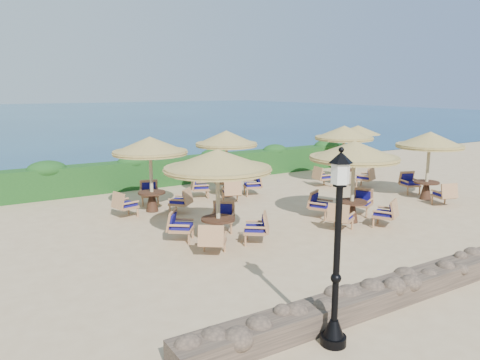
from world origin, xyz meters
TOP-DOWN VIEW (x-y plane):
  - ground at (0.00, 0.00)m, footprint 120.00×120.00m
  - sea at (0.00, 70.00)m, footprint 160.00×160.00m
  - hedge at (0.00, 7.20)m, footprint 18.00×0.90m
  - stone_wall at (0.00, -6.20)m, footprint 15.00×0.65m
  - lamp_post at (-4.80, -6.80)m, footprint 0.44×0.44m
  - extra_parasol at (7.80, 5.20)m, footprint 2.30×2.30m
  - cafe_set_0 at (-3.87, -1.07)m, footprint 3.01×3.01m
  - cafe_set_1 at (0.80, -1.55)m, footprint 2.86×2.86m
  - cafe_set_2 at (5.58, -0.74)m, footprint 2.54×2.88m
  - cafe_set_3 at (-4.23, 3.12)m, footprint 2.75×2.75m
  - cafe_set_4 at (-0.82, 3.77)m, footprint 2.87×2.87m
  - cafe_set_5 at (4.83, 3.12)m, footprint 2.73×2.76m

SIDE VIEW (x-z plane):
  - ground at x=0.00m, z-range 0.00..0.00m
  - sea at x=0.00m, z-range 0.00..0.00m
  - stone_wall at x=0.00m, z-range 0.00..0.44m
  - hedge at x=0.00m, z-range 0.00..1.20m
  - lamp_post at x=-4.80m, z-range -0.10..3.21m
  - cafe_set_4 at x=-0.82m, z-range 0.40..3.05m
  - cafe_set_1 at x=0.80m, z-range 0.51..3.17m
  - cafe_set_5 at x=4.83m, z-range 0.53..3.19m
  - cafe_set_3 at x=-4.23m, z-range 0.54..3.19m
  - cafe_set_0 at x=-3.87m, z-range 0.55..3.20m
  - cafe_set_2 at x=5.58m, z-range 0.63..3.28m
  - extra_parasol at x=7.80m, z-range 0.97..3.37m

